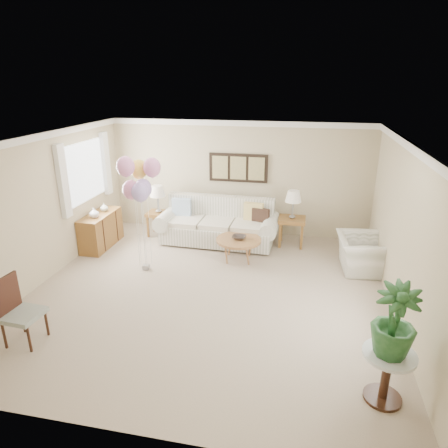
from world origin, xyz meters
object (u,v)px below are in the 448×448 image
at_px(coffee_table, 239,241).
at_px(armchair, 361,253).
at_px(accent_chair, 17,309).
at_px(sofa, 219,225).
at_px(balloon_cluster, 139,180).

height_order(coffee_table, armchair, armchair).
bearing_deg(coffee_table, accent_chair, -127.82).
xyz_separation_m(sofa, coffee_table, (0.60, -0.85, 0.03)).
distance_m(armchair, accent_chair, 5.89).
height_order(coffee_table, accent_chair, accent_chair).
xyz_separation_m(sofa, accent_chair, (-1.92, -4.09, 0.12)).
distance_m(accent_chair, balloon_cluster, 2.87).
bearing_deg(accent_chair, coffee_table, 52.18).
bearing_deg(armchair, balloon_cluster, 97.71).
xyz_separation_m(coffee_table, armchair, (2.36, 0.06, -0.09)).
relative_size(coffee_table, armchair, 0.90).
distance_m(sofa, coffee_table, 1.04).
bearing_deg(balloon_cluster, accent_chair, -108.82).
distance_m(coffee_table, armchair, 2.37).
height_order(armchair, accent_chair, accent_chair).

